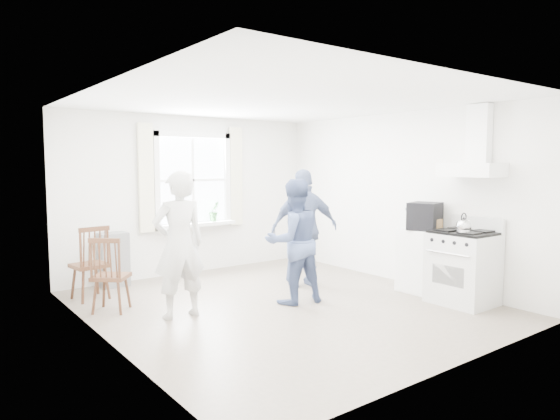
# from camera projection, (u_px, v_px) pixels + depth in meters

# --- Properties ---
(room_shell) EXTENTS (4.62, 5.12, 2.64)m
(room_shell) POSITION_uv_depth(u_px,v_px,m) (283.00, 205.00, 6.32)
(room_shell) COLOR gray
(room_shell) RESTS_ON ground
(window_assembly) EXTENTS (1.88, 0.24, 1.70)m
(window_assembly) POSITION_uv_depth(u_px,v_px,m) (194.00, 185.00, 8.25)
(window_assembly) COLOR white
(window_assembly) RESTS_ON room_shell
(range_hood) EXTENTS (0.45, 0.76, 0.94)m
(range_hood) POSITION_uv_depth(u_px,v_px,m) (474.00, 157.00, 6.44)
(range_hood) COLOR white
(range_hood) RESTS_ON room_shell
(shelf_unit) EXTENTS (0.40, 0.30, 0.80)m
(shelf_unit) POSITION_uv_depth(u_px,v_px,m) (114.00, 259.00, 7.42)
(shelf_unit) COLOR slate
(shelf_unit) RESTS_ON ground
(gas_stove) EXTENTS (0.68, 0.76, 1.12)m
(gas_stove) POSITION_uv_depth(u_px,v_px,m) (463.00, 267.00, 6.47)
(gas_stove) COLOR silver
(gas_stove) RESTS_ON ground
(kettle) EXTENTS (0.18, 0.18, 0.26)m
(kettle) POSITION_uv_depth(u_px,v_px,m) (463.00, 226.00, 6.23)
(kettle) COLOR silver
(kettle) RESTS_ON gas_stove
(low_cabinet) EXTENTS (0.50, 0.55, 0.90)m
(low_cabinet) POSITION_uv_depth(u_px,v_px,m) (422.00, 261.00, 7.07)
(low_cabinet) COLOR white
(low_cabinet) RESTS_ON ground
(stereo_stack) EXTENTS (0.52, 0.49, 0.38)m
(stereo_stack) POSITION_uv_depth(u_px,v_px,m) (425.00, 216.00, 6.95)
(stereo_stack) COLOR black
(stereo_stack) RESTS_ON low_cabinet
(cardboard_box) EXTENTS (0.25, 0.18, 0.16)m
(cardboard_box) POSITION_uv_depth(u_px,v_px,m) (432.00, 225.00, 6.88)
(cardboard_box) COLOR olive
(cardboard_box) RESTS_ON low_cabinet
(windsor_chair_a) EXTENTS (0.48, 0.47, 1.01)m
(windsor_chair_a) POSITION_uv_depth(u_px,v_px,m) (93.00, 255.00, 6.60)
(windsor_chair_a) COLOR #3F2314
(windsor_chair_a) RESTS_ON ground
(windsor_chair_b) EXTENTS (0.55, 0.55, 0.95)m
(windsor_chair_b) POSITION_uv_depth(u_px,v_px,m) (107.00, 267.00, 6.03)
(windsor_chair_b) COLOR #3F2314
(windsor_chair_b) RESTS_ON ground
(person_left) EXTENTS (0.68, 0.68, 1.74)m
(person_left) POSITION_uv_depth(u_px,v_px,m) (179.00, 245.00, 5.86)
(person_left) COLOR silver
(person_left) RESTS_ON ground
(person_mid) EXTENTS (0.92, 0.92, 1.62)m
(person_mid) POSITION_uv_depth(u_px,v_px,m) (293.00, 241.00, 6.48)
(person_mid) COLOR #455581
(person_mid) RESTS_ON ground
(person_right) EXTENTS (1.30, 1.30, 1.74)m
(person_right) POSITION_uv_depth(u_px,v_px,m) (305.00, 228.00, 7.37)
(person_right) COLOR navy
(person_right) RESTS_ON ground
(potted_plant) EXTENTS (0.20, 0.20, 0.34)m
(potted_plant) POSITION_uv_depth(u_px,v_px,m) (214.00, 211.00, 8.43)
(potted_plant) COLOR #327233
(potted_plant) RESTS_ON window_assembly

